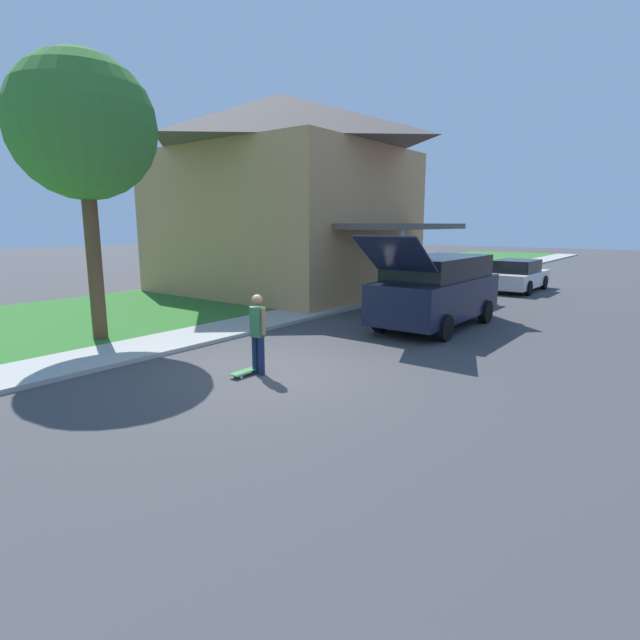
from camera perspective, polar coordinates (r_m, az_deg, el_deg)
ground_plane at (r=10.36m, az=-5.93°, el=-5.79°), size 120.00×120.00×0.00m
lawn at (r=20.07m, az=-10.85°, el=2.35°), size 10.00×80.00×0.08m
sidewalk at (r=17.07m, az=-0.93°, el=1.09°), size 1.80×80.00×0.10m
house at (r=22.15m, az=-4.33°, el=14.42°), size 12.26×8.91×8.20m
lawn_tree_near at (r=13.90m, az=-25.47°, el=19.17°), size 3.44×3.44×6.88m
suv_parked at (r=14.82m, az=13.17°, el=3.42°), size 2.13×5.58×2.70m
car_down_street at (r=24.17m, az=21.51°, el=4.74°), size 1.98×4.28×1.39m
skateboarder at (r=9.95m, az=-7.13°, el=-1.23°), size 0.41×0.21×1.62m
skateboard at (r=10.11m, az=-8.35°, el=-5.79°), size 0.22×0.79×0.10m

